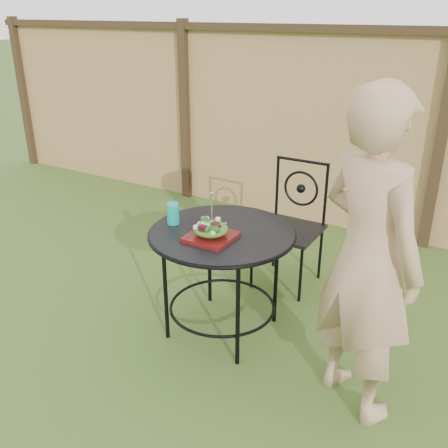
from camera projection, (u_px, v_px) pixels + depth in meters
name	position (u px, v px, depth m)	size (l,w,h in m)	color
ground	(167.00, 320.00, 3.47)	(60.00, 60.00, 0.00)	#294D19
fence	(298.00, 126.00, 4.82)	(8.00, 0.12, 1.90)	tan
patio_table	(222.00, 251.00, 3.14)	(0.92, 0.92, 0.72)	black
patio_chair	(291.00, 221.00, 3.79)	(0.46, 0.46, 0.95)	black
diner	(368.00, 259.00, 2.44)	(0.63, 0.41, 1.73)	tan
salad_plate	(211.00, 237.00, 2.98)	(0.27, 0.27, 0.02)	#4E0C0B
salad	(211.00, 229.00, 2.96)	(0.21, 0.21, 0.08)	#235614
fork	(212.00, 209.00, 2.90)	(0.01, 0.01, 0.18)	silver
drinking_glass	(173.00, 213.00, 3.17)	(0.08, 0.08, 0.14)	#0EA998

